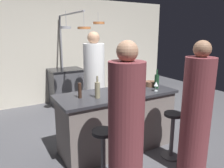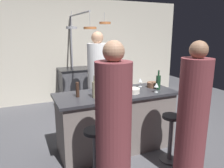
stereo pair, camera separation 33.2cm
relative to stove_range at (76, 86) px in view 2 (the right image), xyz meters
name	(u,v)px [view 2 (the right image)]	position (x,y,z in m)	size (l,w,h in m)	color
ground_plane	(116,147)	(0.00, -2.45, -0.45)	(9.00, 9.00, 0.00)	#4C4C51
back_wall	(70,51)	(0.00, 0.40, 0.85)	(6.40, 0.16, 2.60)	beige
kitchen_island	(116,121)	(0.00, -2.45, 0.01)	(1.80, 0.72, 0.90)	slate
stove_range	(76,86)	(0.00, 0.00, 0.00)	(0.80, 0.64, 0.89)	#47474C
chef	(98,85)	(0.03, -1.60, 0.38)	(0.38, 0.38, 1.79)	white
bar_stool_right	(171,136)	(0.55, -3.07, -0.07)	(0.28, 0.28, 0.68)	#4C4C51
guest_right	(192,118)	(0.53, -3.45, 0.34)	(0.36, 0.36, 1.69)	brown
bar_stool_left	(95,153)	(-0.56, -3.07, -0.07)	(0.28, 0.28, 0.68)	#4C4C51
guest_left	(113,133)	(-0.48, -3.43, 0.35)	(0.36, 0.36, 1.71)	brown
overhead_pot_rack	(82,37)	(0.03, -0.60, 1.22)	(0.86, 1.56, 2.17)	gray
potted_plant	(165,97)	(1.79, -1.31, -0.15)	(0.36, 0.36, 0.52)	brown
pepper_mill	(77,90)	(-0.58, -2.43, 0.56)	(0.05, 0.05, 0.21)	#382319
wine_bottle_white	(95,89)	(-0.37, -2.55, 0.57)	(0.07, 0.07, 0.31)	gray
wine_bottle_green	(158,82)	(0.69, -2.54, 0.57)	(0.07, 0.07, 0.30)	#193D23
wine_bottle_dark	(127,81)	(0.27, -2.27, 0.57)	(0.07, 0.07, 0.31)	black
wine_glass_near_left_guest	(156,85)	(0.56, -2.67, 0.56)	(0.07, 0.07, 0.15)	silver
wine_glass_by_chef	(140,81)	(0.51, -2.29, 0.56)	(0.07, 0.07, 0.15)	silver
mixing_bowl_wooden	(153,85)	(0.68, -2.39, 0.49)	(0.18, 0.18, 0.08)	brown
mixing_bowl_ceramic	(133,91)	(0.22, -2.57, 0.49)	(0.20, 0.20, 0.07)	silver
mixing_bowl_blue	(115,94)	(-0.08, -2.60, 0.49)	(0.19, 0.19, 0.07)	#334C6B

